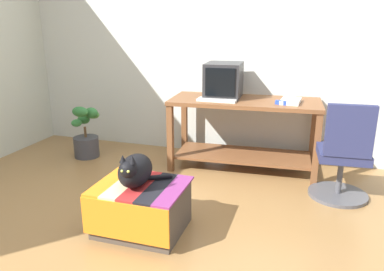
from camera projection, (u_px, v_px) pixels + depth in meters
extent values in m
plane|color=olive|center=(149.00, 239.00, 2.72)|extent=(14.00, 14.00, 0.00)
cube|color=silver|center=(219.00, 43.00, 4.21)|extent=(8.00, 0.10, 2.60)
cube|color=brown|center=(170.00, 139.00, 3.87)|extent=(0.06, 0.06, 0.71)
cube|color=brown|center=(317.00, 150.00, 3.53)|extent=(0.06, 0.06, 0.71)
cube|color=brown|center=(313.00, 134.00, 4.05)|extent=(0.06, 0.06, 0.71)
cube|color=brown|center=(184.00, 125.00, 4.39)|extent=(0.06, 0.06, 0.71)
cube|color=brown|center=(243.00, 155.00, 4.02)|extent=(1.45, 0.63, 0.02)
cube|color=brown|center=(245.00, 102.00, 3.85)|extent=(1.57, 0.73, 0.04)
cube|color=#28282B|center=(223.00, 96.00, 3.98)|extent=(0.28, 0.31, 0.02)
cube|color=#28282B|center=(224.00, 80.00, 3.93)|extent=(0.40, 0.45, 0.36)
cube|color=black|center=(220.00, 82.00, 3.72)|extent=(0.30, 0.03, 0.28)
cube|color=beige|center=(217.00, 100.00, 3.77)|extent=(0.40, 0.15, 0.02)
cube|color=white|center=(291.00, 101.00, 3.68)|extent=(0.20, 0.30, 0.04)
cube|color=#4C4238|center=(142.00, 208.00, 2.79)|extent=(0.63, 0.50, 0.35)
cube|color=orange|center=(124.00, 222.00, 2.53)|extent=(0.66, 0.01, 0.28)
cube|color=orange|center=(109.00, 181.00, 2.81)|extent=(0.13, 0.54, 0.02)
cube|color=beige|center=(125.00, 184.00, 2.78)|extent=(0.13, 0.54, 0.02)
cube|color=#AD2323|center=(141.00, 186.00, 2.74)|extent=(0.13, 0.54, 0.02)
cube|color=black|center=(157.00, 188.00, 2.70)|extent=(0.13, 0.54, 0.02)
cube|color=#7A2D6B|center=(174.00, 191.00, 2.66)|extent=(0.13, 0.54, 0.02)
ellipsoid|color=black|center=(135.00, 170.00, 2.71)|extent=(0.27, 0.40, 0.23)
sphere|color=black|center=(128.00, 170.00, 2.56)|extent=(0.13, 0.13, 0.13)
cylinder|color=black|center=(153.00, 178.00, 2.81)|extent=(0.27, 0.19, 0.04)
cone|color=black|center=(123.00, 159.00, 2.54)|extent=(0.05, 0.05, 0.06)
cone|color=black|center=(132.00, 160.00, 2.53)|extent=(0.05, 0.05, 0.06)
sphere|color=#C6D151|center=(122.00, 171.00, 2.50)|extent=(0.02, 0.02, 0.02)
sphere|color=#C6D151|center=(128.00, 172.00, 2.50)|extent=(0.02, 0.02, 0.02)
cylinder|color=#3D3D42|center=(87.00, 147.00, 4.36)|extent=(0.29, 0.29, 0.24)
cylinder|color=brown|center=(85.00, 132.00, 4.31)|extent=(0.03, 0.03, 0.12)
ellipsoid|color=#2D7033|center=(91.00, 113.00, 4.21)|extent=(0.16, 0.11, 0.12)
ellipsoid|color=#4C8E42|center=(92.00, 114.00, 4.31)|extent=(0.18, 0.09, 0.10)
ellipsoid|color=#2D7033|center=(84.00, 119.00, 4.37)|extent=(0.15, 0.12, 0.11)
ellipsoid|color=#38843D|center=(77.00, 123.00, 4.25)|extent=(0.12, 0.12, 0.08)
ellipsoid|color=#2D7033|center=(80.00, 112.00, 4.12)|extent=(0.20, 0.11, 0.12)
cylinder|color=#4C4C51|center=(337.00, 194.00, 3.39)|extent=(0.52, 0.52, 0.03)
cylinder|color=#4C4C51|center=(340.00, 176.00, 3.33)|extent=(0.05, 0.05, 0.34)
cube|color=navy|center=(343.00, 154.00, 3.27)|extent=(0.45, 0.45, 0.08)
cube|color=navy|center=(350.00, 131.00, 3.02)|extent=(0.38, 0.09, 0.44)
cube|color=#2342B7|center=(281.00, 103.00, 3.60)|extent=(0.12, 0.06, 0.04)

